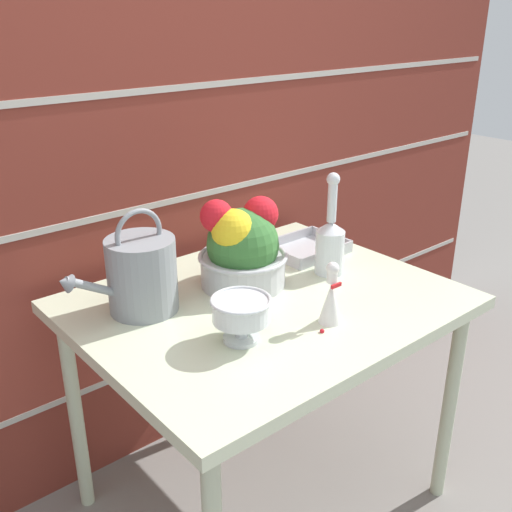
% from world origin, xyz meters
% --- Properties ---
extents(ground_plane, '(12.00, 12.00, 0.00)m').
position_xyz_m(ground_plane, '(0.00, 0.00, 0.00)').
color(ground_plane, gray).
extents(brick_wall, '(3.60, 0.08, 2.20)m').
position_xyz_m(brick_wall, '(0.00, 0.51, 1.10)').
color(brick_wall, maroon).
rests_on(brick_wall, ground_plane).
extents(patio_table, '(1.04, 0.84, 0.74)m').
position_xyz_m(patio_table, '(0.00, 0.00, 0.67)').
color(patio_table, beige).
rests_on(patio_table, ground_plane).
extents(watering_can, '(0.33, 0.19, 0.29)m').
position_xyz_m(watering_can, '(-0.30, 0.17, 0.85)').
color(watering_can, gray).
rests_on(watering_can, patio_table).
extents(crystal_pedestal_bowl, '(0.15, 0.15, 0.12)m').
position_xyz_m(crystal_pedestal_bowl, '(-0.20, -0.13, 0.82)').
color(crystal_pedestal_bowl, silver).
rests_on(crystal_pedestal_bowl, patio_table).
extents(flower_planter, '(0.27, 0.27, 0.27)m').
position_xyz_m(flower_planter, '(0.01, 0.12, 0.86)').
color(flower_planter, '#BCBCC1').
rests_on(flower_planter, patio_table).
extents(glass_decanter, '(0.09, 0.09, 0.32)m').
position_xyz_m(glass_decanter, '(0.27, 0.01, 0.84)').
color(glass_decanter, silver).
rests_on(glass_decanter, patio_table).
extents(figurine_vase, '(0.06, 0.06, 0.17)m').
position_xyz_m(figurine_vase, '(0.04, -0.21, 0.81)').
color(figurine_vase, white).
rests_on(figurine_vase, patio_table).
extents(wire_tray, '(0.25, 0.20, 0.04)m').
position_xyz_m(wire_tray, '(0.34, 0.17, 0.75)').
color(wire_tray, '#B7B7BC').
rests_on(wire_tray, patio_table).
extents(fallen_petal, '(0.01, 0.01, 0.01)m').
position_xyz_m(fallen_petal, '(-0.01, -0.24, 0.74)').
color(fallen_petal, red).
rests_on(fallen_petal, patio_table).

